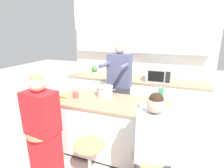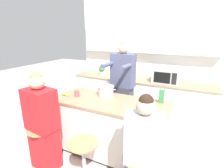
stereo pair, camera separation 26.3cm
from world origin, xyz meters
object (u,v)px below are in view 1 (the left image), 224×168
Objects in this scene: bar_stool_leftmost at (44,150)px; juice_carton at (161,94)px; banana_bunch at (64,96)px; microwave at (159,75)px; person_cooking at (119,89)px; potted_plant at (95,70)px; cooking_pot at (105,91)px; kitchen_island at (110,127)px; fruit_bowl at (147,106)px; bar_stool_center at (90,163)px; coffee_cup_near at (75,95)px; person_seated_near at (152,158)px; person_wrapped_blanket at (43,128)px.

juice_carton is at bearing 35.10° from bar_stool_leftmost.
microwave is (1.32, 1.59, 0.10)m from banana_bunch.
person_cooking reaches higher than juice_carton.
cooking_pot is at bearing -58.23° from potted_plant.
kitchen_island is 0.94m from juice_carton.
cooking_pot is 1.66× the size of fruit_bowl.
banana_bunch is at bearing 140.85° from bar_stool_center.
coffee_cup_near is 0.21× the size of microwave.
fruit_bowl reaches higher than kitchen_island.
bar_stool_center is 5.70× the size of coffee_cup_near.
person_seated_near is 6.36× the size of fruit_bowl.
kitchen_island is 0.90m from banana_bunch.
fruit_bowl is at bearing -90.12° from microwave.
juice_carton is at bearing 76.55° from person_seated_near.
person_cooking is (0.62, 1.40, 0.53)m from bar_stool_leftmost.
cooking_pot is 1.57× the size of potted_plant.
bar_stool_center is at bearing -66.00° from potted_plant.
bar_stool_center is 1.11m from cooking_pot.
person_seated_near is at bearing -44.26° from cooking_pot.
coffee_cup_near is 0.50× the size of juice_carton.
juice_carton reaches higher than coffee_cup_near.
kitchen_island is 4.96× the size of cooking_pot.
bar_stool_leftmost is 2.78× the size of potted_plant.
bar_stool_leftmost is at bearing -111.73° from person_cooking.
juice_carton reaches higher than potted_plant.
person_cooking reaches higher than potted_plant.
bar_stool_center is at bearing -79.67° from cooking_pot.
cooking_pot is 2.14× the size of banana_bunch.
cooking_pot is (-0.16, 0.89, 0.64)m from bar_stool_center.
bar_stool_leftmost is at bearing -129.72° from person_wrapped_blanket.
banana_bunch is at bearing 103.07° from person_wrapped_blanket.
cooking_pot is 0.66m from banana_bunch.
fruit_bowl is 0.97× the size of juice_carton.
cooking_pot reaches higher than kitchen_island.
cooking_pot reaches higher than bar_stool_center.
person_wrapped_blanket is 6.72× the size of fruit_bowl.
coffee_cup_near is (-1.30, 0.64, 0.33)m from person_seated_near.
juice_carton reaches higher than banana_bunch.
person_wrapped_blanket reaches higher than potted_plant.
person_wrapped_blanket reaches higher than cooking_pot.
person_seated_near is 0.73m from fruit_bowl.
banana_bunch is at bearing -178.24° from fruit_bowl.
banana_bunch is 2.06m from microwave.
cooking_pot is at bearing -173.22° from juice_carton.
person_cooking is at bearing 93.44° from bar_stool_center.
bar_stool_center is at bearing -49.21° from coffee_cup_near.
person_cooking is 1.30× the size of person_seated_near.
juice_carton is 2.12m from potted_plant.
coffee_cup_near is 1.64m from potted_plant.
bar_stool_leftmost is at bearing -82.45° from potted_plant.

